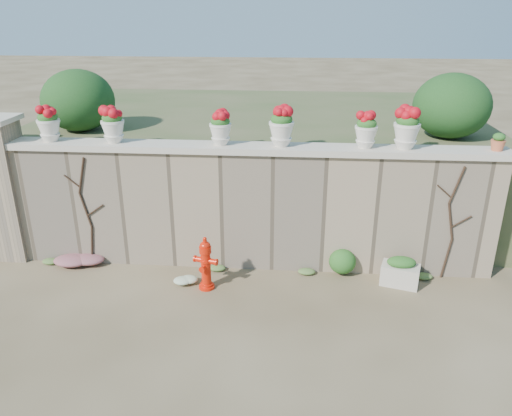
# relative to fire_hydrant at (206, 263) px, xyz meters

# --- Properties ---
(ground) EXTENTS (80.00, 80.00, 0.00)m
(ground) POSITION_rel_fire_hydrant_xyz_m (0.58, -0.93, -0.44)
(ground) COLOR brown
(ground) RESTS_ON ground
(stone_wall) EXTENTS (8.00, 0.40, 2.00)m
(stone_wall) POSITION_rel_fire_hydrant_xyz_m (0.58, 0.87, 0.56)
(stone_wall) COLOR gray
(stone_wall) RESTS_ON ground
(wall_cap) EXTENTS (8.10, 0.52, 0.10)m
(wall_cap) POSITION_rel_fire_hydrant_xyz_m (0.58, 0.87, 1.61)
(wall_cap) COLOR beige
(wall_cap) RESTS_ON stone_wall
(gate_pillar) EXTENTS (0.72, 0.72, 2.48)m
(gate_pillar) POSITION_rel_fire_hydrant_xyz_m (-3.57, 0.87, 0.82)
(gate_pillar) COLOR gray
(gate_pillar) RESTS_ON ground
(raised_fill) EXTENTS (9.00, 6.00, 2.00)m
(raised_fill) POSITION_rel_fire_hydrant_xyz_m (0.58, 4.07, 0.56)
(raised_fill) COLOR #384C23
(raised_fill) RESTS_ON ground
(back_shrub_left) EXTENTS (1.30, 1.30, 1.10)m
(back_shrub_left) POSITION_rel_fire_hydrant_xyz_m (-2.62, 2.07, 2.11)
(back_shrub_left) COLOR #143814
(back_shrub_left) RESTS_ON raised_fill
(back_shrub_right) EXTENTS (1.30, 1.30, 1.10)m
(back_shrub_right) POSITION_rel_fire_hydrant_xyz_m (3.98, 2.07, 2.11)
(back_shrub_right) COLOR #143814
(back_shrub_right) RESTS_ON raised_fill
(vine_left) EXTENTS (0.60, 0.04, 1.91)m
(vine_left) POSITION_rel_fire_hydrant_xyz_m (-2.09, 0.65, 0.55)
(vine_left) COLOR black
(vine_left) RESTS_ON ground
(vine_right) EXTENTS (0.60, 0.04, 1.91)m
(vine_right) POSITION_rel_fire_hydrant_xyz_m (3.81, 0.65, 0.55)
(vine_right) COLOR black
(vine_right) RESTS_ON ground
(fire_hydrant) EXTENTS (0.38, 0.27, 0.88)m
(fire_hydrant) POSITION_rel_fire_hydrant_xyz_m (0.00, 0.00, 0.00)
(fire_hydrant) COLOR red
(fire_hydrant) RESTS_ON ground
(planter_box) EXTENTS (0.65, 0.49, 0.48)m
(planter_box) POSITION_rel_fire_hydrant_xyz_m (3.05, 0.36, -0.22)
(planter_box) COLOR beige
(planter_box) RESTS_ON ground
(green_shrub) EXTENTS (0.58, 0.52, 0.55)m
(green_shrub) POSITION_rel_fire_hydrant_xyz_m (2.17, 0.55, -0.17)
(green_shrub) COLOR #1E5119
(green_shrub) RESTS_ON ground
(magenta_clump) EXTENTS (0.90, 0.60, 0.24)m
(magenta_clump) POSITION_rel_fire_hydrant_xyz_m (-2.32, 0.60, -0.32)
(magenta_clump) COLOR #C42771
(magenta_clump) RESTS_ON ground
(white_flowers) EXTENTS (0.49, 0.39, 0.18)m
(white_flowers) POSITION_rel_fire_hydrant_xyz_m (-0.32, 0.09, -0.35)
(white_flowers) COLOR white
(white_flowers) RESTS_ON ground
(urn_pot_0) EXTENTS (0.36, 0.36, 0.57)m
(urn_pot_0) POSITION_rel_fire_hydrant_xyz_m (-2.63, 0.87, 1.94)
(urn_pot_0) COLOR silver
(urn_pot_0) RESTS_ON wall_cap
(urn_pot_1) EXTENTS (0.37, 0.37, 0.57)m
(urn_pot_1) POSITION_rel_fire_hydrant_xyz_m (-1.57, 0.87, 1.94)
(urn_pot_1) COLOR silver
(urn_pot_1) RESTS_ON wall_cap
(urn_pot_2) EXTENTS (0.35, 0.35, 0.54)m
(urn_pot_2) POSITION_rel_fire_hydrant_xyz_m (0.15, 0.87, 1.93)
(urn_pot_2) COLOR silver
(urn_pot_2) RESTS_ON wall_cap
(urn_pot_3) EXTENTS (0.39, 0.39, 0.61)m
(urn_pot_3) POSITION_rel_fire_hydrant_xyz_m (1.11, 0.87, 1.96)
(urn_pot_3) COLOR silver
(urn_pot_3) RESTS_ON wall_cap
(urn_pot_4) EXTENTS (0.35, 0.35, 0.54)m
(urn_pot_4) POSITION_rel_fire_hydrant_xyz_m (2.40, 0.87, 1.93)
(urn_pot_4) COLOR silver
(urn_pot_4) RESTS_ON wall_cap
(urn_pot_5) EXTENTS (0.40, 0.40, 0.63)m
(urn_pot_5) POSITION_rel_fire_hydrant_xyz_m (3.00, 0.87, 1.97)
(urn_pot_5) COLOR silver
(urn_pot_5) RESTS_ON wall_cap
(terracotta_pot) EXTENTS (0.22, 0.22, 0.26)m
(terracotta_pot) POSITION_rel_fire_hydrant_xyz_m (4.38, 0.87, 1.78)
(terracotta_pot) COLOR #C7613C
(terracotta_pot) RESTS_ON wall_cap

